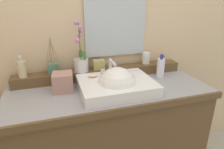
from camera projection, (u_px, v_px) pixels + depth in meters
wall_back at (95, 29)px, 1.60m from camera, size 3.32×0.20×2.48m
vanity_cabinet at (110, 140)px, 1.53m from camera, size 1.38×0.57×0.89m
back_ledge at (102, 73)px, 1.55m from camera, size 1.30×0.11×0.07m
sink_basin at (117, 86)px, 1.32m from camera, size 0.49×0.39×0.29m
soap_bar at (93, 75)px, 1.37m from camera, size 0.07×0.04×0.02m
potted_plant at (81, 60)px, 1.45m from camera, size 0.10×0.12×0.37m
soap_dispenser at (22, 69)px, 1.35m from camera, size 0.06×0.06×0.15m
tumbler_cup at (146, 58)px, 1.64m from camera, size 0.06×0.06×0.09m
reed_diffuser at (53, 68)px, 1.43m from camera, size 0.10×0.10×0.26m
trinket_box at (99, 64)px, 1.52m from camera, size 0.09×0.07×0.07m
lotion_bottle at (161, 67)px, 1.55m from camera, size 0.06×0.06×0.18m
tissue_box at (63, 82)px, 1.32m from camera, size 0.14×0.14×0.12m
mirror at (116, 20)px, 1.51m from camera, size 0.48×0.02×0.54m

